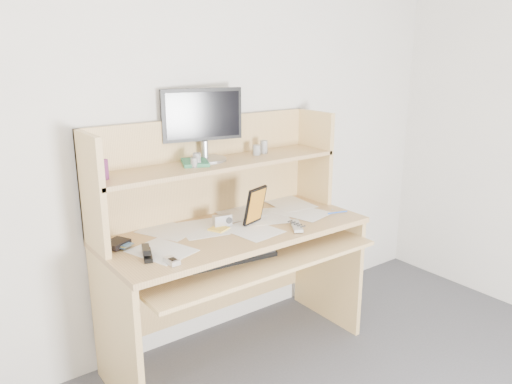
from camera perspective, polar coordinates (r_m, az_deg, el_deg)
back_wall at (r=2.76m, az=-6.22°, el=7.51°), size 3.60×0.04×2.50m
desk at (r=2.71m, az=-3.28°, el=-4.78°), size 1.40×0.70×1.30m
paper_clutter at (r=2.62m, az=-2.33°, el=-4.09°), size 1.32×0.54×0.01m
keyboard at (r=2.49m, az=-3.04°, el=-7.35°), size 0.48×0.22×0.03m
tv_remote at (r=2.62m, az=4.63°, el=-3.88°), size 0.13×0.16×0.02m
flip_phone at (r=2.23m, az=-9.61°, el=-7.68°), size 0.05×0.09×0.02m
stapler at (r=2.30m, az=-12.33°, el=-6.70°), size 0.09×0.15×0.04m
wallet at (r=2.46m, az=-15.65°, el=-5.70°), size 0.14×0.13×0.03m
sticky_note_pad at (r=2.60m, az=-4.27°, el=-4.23°), size 0.11×0.11×0.01m
digital_camera at (r=2.63m, az=-3.87°, el=-3.25°), size 0.10×0.05×0.06m
game_case at (r=2.64m, az=-0.10°, el=-1.54°), size 0.14×0.06×0.20m
blue_pen at (r=2.88m, az=9.31°, el=-2.31°), size 0.12×0.04×0.01m
card_box at (r=2.35m, az=-17.22°, el=2.35°), size 0.07×0.05×0.09m
shelf_book at (r=2.60m, az=-6.98°, el=3.38°), size 0.19×0.21×0.02m
chip_stack_a at (r=2.52m, az=-7.09°, el=3.35°), size 0.04×0.04×0.05m
chip_stack_b at (r=2.56m, az=-6.78°, el=3.72°), size 0.05×0.05×0.07m
chip_stack_c at (r=2.81m, az=0.06°, el=4.82°), size 0.06×0.06×0.06m
chip_stack_d at (r=2.85m, az=0.90°, el=5.18°), size 0.06×0.06×0.07m
monitor at (r=2.66m, az=-6.10°, el=7.91°), size 0.43×0.22×0.38m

